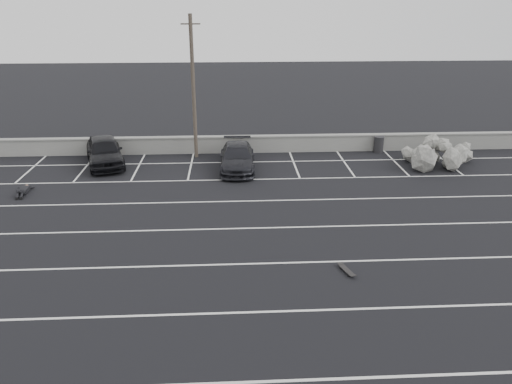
{
  "coord_description": "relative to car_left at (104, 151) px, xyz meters",
  "views": [
    {
      "loc": [
        0.31,
        -15.98,
        9.12
      ],
      "look_at": [
        1.4,
        4.62,
        1.0
      ],
      "focal_mm": 35.0,
      "sensor_mm": 36.0,
      "label": 1
    }
  ],
  "objects": [
    {
      "name": "person",
      "position": [
        -3.07,
        -4.17,
        -0.6
      ],
      "size": [
        1.26,
        2.28,
        0.42
      ],
      "primitive_type": null,
      "rotation": [
        0.0,
        0.0,
        0.1
      ],
      "color": "black",
      "rests_on": "ground"
    },
    {
      "name": "stall_lines",
      "position": [
        6.87,
        -7.57,
        -0.81
      ],
      "size": [
        36.0,
        20.05,
        0.01
      ],
      "color": "silver",
      "rests_on": "ground"
    },
    {
      "name": "utility_pole",
      "position": [
        5.17,
        1.22,
        3.36
      ],
      "size": [
        1.1,
        0.22,
        8.24
      ],
      "color": "#4C4238",
      "rests_on": "ground"
    },
    {
      "name": "car_right",
      "position": [
        7.62,
        -1.18,
        -0.13
      ],
      "size": [
        2.01,
        4.74,
        1.36
      ],
      "primitive_type": "imported",
      "rotation": [
        0.0,
        0.0,
        -0.02
      ],
      "color": "black",
      "rests_on": "ground"
    },
    {
      "name": "car_left",
      "position": [
        0.0,
        0.0,
        0.0
      ],
      "size": [
        3.24,
        5.13,
        1.63
      ],
      "primitive_type": "imported",
      "rotation": [
        0.0,
        0.0,
        0.3
      ],
      "color": "black",
      "rests_on": "ground"
    },
    {
      "name": "riprap_pile",
      "position": [
        18.88,
        -1.48,
        -0.3
      ],
      "size": [
        4.6,
        3.94,
        1.37
      ],
      "color": "gray",
      "rests_on": "ground"
    },
    {
      "name": "trash_bin",
      "position": [
        16.5,
        1.62,
        -0.3
      ],
      "size": [
        0.86,
        0.86,
        1.01
      ],
      "rotation": [
        0.0,
        0.0,
        -0.37
      ],
      "color": "#232325",
      "rests_on": "ground"
    },
    {
      "name": "seawall",
      "position": [
        6.95,
        2.02,
        -0.27
      ],
      "size": [
        50.0,
        0.45,
        1.06
      ],
      "color": "gray",
      "rests_on": "ground"
    },
    {
      "name": "ground",
      "position": [
        6.95,
        -11.98,
        -0.81
      ],
      "size": [
        120.0,
        120.0,
        0.0
      ],
      "primitive_type": "plane",
      "color": "black",
      "rests_on": "ground"
    },
    {
      "name": "skateboard",
      "position": [
        11.28,
        -12.74,
        -0.74
      ],
      "size": [
        0.45,
        0.85,
        0.1
      ],
      "rotation": [
        0.0,
        0.0,
        0.31
      ],
      "color": "black",
      "rests_on": "ground"
    }
  ]
}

